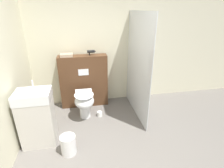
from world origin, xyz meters
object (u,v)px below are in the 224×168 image
sink_vanity (37,118)px  hair_drier (91,52)px  toilet (84,102)px  waste_bin (68,145)px

sink_vanity → hair_drier: hair_drier is taller
toilet → waste_bin: size_ratio=1.79×
sink_vanity → hair_drier: size_ratio=5.86×
sink_vanity → hair_drier: bearing=49.0°
toilet → sink_vanity: bearing=-143.0°
toilet → waste_bin: (-0.30, -0.95, -0.22)m
hair_drier → waste_bin: 1.96m
toilet → sink_vanity: (-0.78, -0.59, 0.11)m
toilet → hair_drier: (0.23, 0.57, 0.90)m
sink_vanity → waste_bin: (0.48, -0.36, -0.32)m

